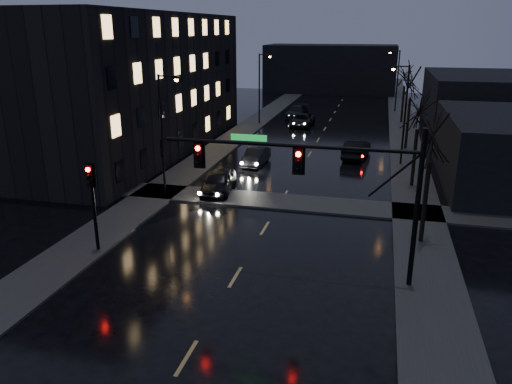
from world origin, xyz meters
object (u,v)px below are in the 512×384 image
Objects in this scene: oncoming_car_a at (219,182)px; oncoming_car_d at (297,112)px; lead_car at (357,149)px; oncoming_car_b at (256,157)px; oncoming_car_c at (302,120)px.

oncoming_car_d is (0.21, 31.03, -0.03)m from oncoming_car_a.
oncoming_car_a is 14.90m from lead_car.
oncoming_car_a reaches higher than oncoming_car_b.
oncoming_car_b is 23.18m from oncoming_car_d.
oncoming_car_d reaches higher than oncoming_car_b.
oncoming_car_a is 31.03m from oncoming_car_d.
lead_car is at bearing 49.94° from oncoming_car_a.
oncoming_car_c is at bearing 81.18° from oncoming_car_a.
oncoming_car_a is at bearing 62.43° from lead_car.
oncoming_car_a is at bearing -91.69° from oncoming_car_c.
oncoming_car_a is 0.92× the size of oncoming_car_c.
oncoming_car_b is at bearing -84.34° from oncoming_car_d.
lead_car reaches higher than oncoming_car_a.
oncoming_car_d is at bearing 94.32° from oncoming_car_b.
lead_car is (8.36, -18.84, 0.06)m from oncoming_car_d.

